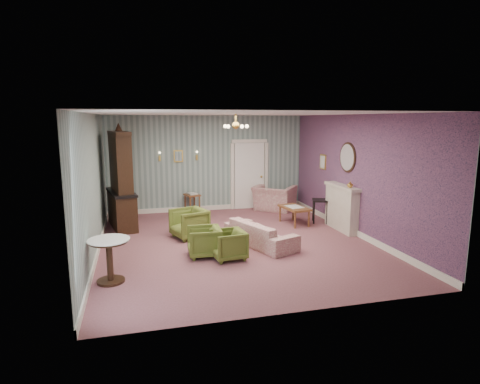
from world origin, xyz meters
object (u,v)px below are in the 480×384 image
object	(u,v)px
olive_chair_a	(228,243)
olive_chair_b	(204,240)
sofa_chintz	(260,229)
dresser	(120,177)
coffee_table	(294,215)
pedestal_table	(110,261)
side_table_black	(320,211)
fireplace	(341,207)
olive_chair_c	(189,222)
wingback_chair	(275,194)

from	to	relation	value
olive_chair_a	olive_chair_b	size ratio (longest dim) A/B	0.97
sofa_chintz	dresser	size ratio (longest dim) A/B	0.70
coffee_table	pedestal_table	world-z (taller)	pedestal_table
pedestal_table	coffee_table	bearing A→B (deg)	32.13
coffee_table	side_table_black	size ratio (longest dim) A/B	1.45
coffee_table	pedestal_table	size ratio (longest dim) A/B	1.20
fireplace	coffee_table	distance (m)	1.30
coffee_table	dresser	bearing A→B (deg)	169.55
dresser	coffee_table	xyz separation A→B (m)	(4.46, -0.82, -1.08)
olive_chair_a	sofa_chintz	size ratio (longest dim) A/B	0.35
olive_chair_b	fireplace	xyz separation A→B (m)	(3.71, 1.12, 0.24)
dresser	fireplace	size ratio (longest dim) A/B	1.88
olive_chair_a	olive_chair_b	xyz separation A→B (m)	(-0.44, 0.29, 0.01)
coffee_table	side_table_black	xyz separation A→B (m)	(0.73, -0.05, 0.08)
dresser	olive_chair_c	bearing A→B (deg)	-52.24
dresser	pedestal_table	world-z (taller)	dresser
olive_chair_b	pedestal_table	world-z (taller)	pedestal_table
dresser	side_table_black	size ratio (longest dim) A/B	4.06
olive_chair_a	olive_chair_b	distance (m)	0.53
olive_chair_c	wingback_chair	size ratio (longest dim) A/B	0.65
wingback_chair	coffee_table	xyz separation A→B (m)	(-0.06, -1.75, -0.27)
olive_chair_a	coffee_table	xyz separation A→B (m)	(2.33, 2.23, -0.09)
olive_chair_c	dresser	xyz separation A→B (m)	(-1.56, 1.36, 0.94)
wingback_chair	dresser	world-z (taller)	dresser
olive_chair_c	pedestal_table	bearing A→B (deg)	-54.68
olive_chair_c	side_table_black	world-z (taller)	olive_chair_c
olive_chair_c	coffee_table	bearing A→B (deg)	81.52
side_table_black	olive_chair_c	bearing A→B (deg)	-172.37
olive_chair_c	fireplace	bearing A→B (deg)	66.77
sofa_chintz	pedestal_table	xyz separation A→B (m)	(-3.14, -1.36, 0.03)
sofa_chintz	coffee_table	world-z (taller)	sofa_chintz
olive_chair_a	pedestal_table	bearing A→B (deg)	-79.69
olive_chair_a	side_table_black	xyz separation A→B (m)	(3.06, 2.18, -0.00)
fireplace	pedestal_table	xyz separation A→B (m)	(-5.51, -2.05, -0.19)
dresser	side_table_black	bearing A→B (deg)	-20.82
olive_chair_b	olive_chair_a	bearing A→B (deg)	59.03
sofa_chintz	dresser	distance (m)	3.94
fireplace	side_table_black	bearing A→B (deg)	105.25
olive_chair_b	olive_chair_c	size ratio (longest dim) A/B	0.88
pedestal_table	side_table_black	bearing A→B (deg)	28.00
coffee_table	wingback_chair	bearing A→B (deg)	88.07
fireplace	pedestal_table	world-z (taller)	fireplace
dresser	coffee_table	world-z (taller)	dresser
olive_chair_b	coffee_table	distance (m)	3.38
wingback_chair	pedestal_table	xyz separation A→B (m)	(-4.63, -4.62, -0.12)
olive_chair_b	fireplace	world-z (taller)	fireplace
olive_chair_b	wingback_chair	bearing A→B (deg)	145.34
olive_chair_b	dresser	xyz separation A→B (m)	(-1.69, 2.76, 0.98)
pedestal_table	fireplace	bearing A→B (deg)	20.39
olive_chair_a	olive_chair_b	bearing A→B (deg)	-129.36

